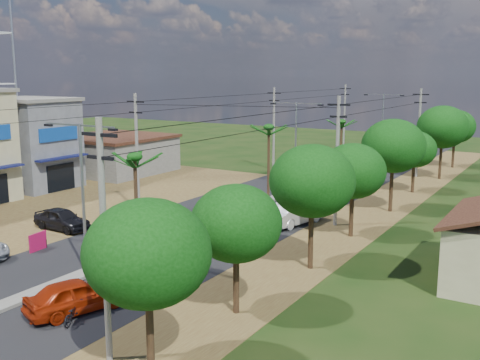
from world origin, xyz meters
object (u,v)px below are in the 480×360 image
(car_white_far, at_px, (298,175))
(roadside_sign, at_px, (38,242))
(car_silver_mid, at_px, (295,213))
(moto_rider_east, at_px, (73,313))
(car_red_near, at_px, (76,296))
(car_parked_dark, at_px, (62,219))

(car_white_far, relative_size, roadside_sign, 3.97)
(car_silver_mid, height_order, moto_rider_east, car_silver_mid)
(car_red_near, distance_m, car_white_far, 32.76)
(car_silver_mid, bearing_deg, car_white_far, -52.76)
(car_red_near, xyz_separation_m, roadside_sign, (-8.71, 4.98, -0.20))
(car_silver_mid, xyz_separation_m, roadside_sign, (-10.50, -13.43, -0.26))
(car_silver_mid, height_order, car_white_far, car_silver_mid)
(car_silver_mid, bearing_deg, roadside_sign, 64.32)
(car_silver_mid, distance_m, car_white_far, 15.44)
(car_parked_dark, bearing_deg, roadside_sign, -147.04)
(car_red_near, bearing_deg, car_white_far, -62.79)
(moto_rider_east, xyz_separation_m, roadside_sign, (-9.42, 5.84, 0.12))
(car_white_far, bearing_deg, car_parked_dark, -80.39)
(car_red_near, bearing_deg, roadside_sign, -10.82)
(car_white_far, xyz_separation_m, car_parked_dark, (-6.38, -23.51, -0.04))
(car_parked_dark, height_order, moto_rider_east, car_parked_dark)
(car_red_near, relative_size, roadside_sign, 3.31)
(car_white_far, distance_m, roadside_sign, 27.73)
(car_red_near, relative_size, car_parked_dark, 1.04)
(moto_rider_east, distance_m, roadside_sign, 11.08)
(car_red_near, distance_m, car_parked_dark, 14.23)
(moto_rider_east, bearing_deg, car_silver_mid, -117.29)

